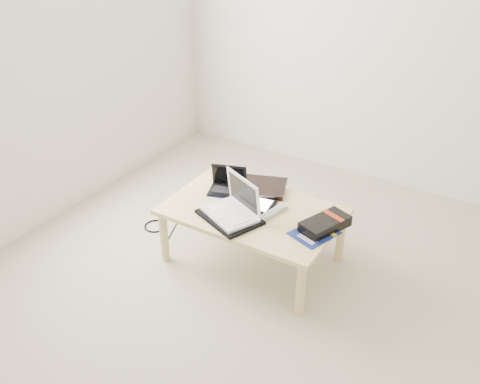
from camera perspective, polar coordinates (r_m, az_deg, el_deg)
The scene contains 14 objects.
ground at distance 3.18m, azimuth 4.10°, elevation -14.06°, with size 4.00×4.00×0.00m, color #B4A492.
room_shell at distance 2.34m, azimuth 5.65°, elevation 16.71°, with size 4.20×4.20×2.70m.
coffee_table at distance 3.44m, azimuth 1.35°, elevation -2.56°, with size 1.10×0.70×0.40m.
book at distance 3.63m, azimuth 2.30°, elevation 0.55°, with size 0.40×0.37×0.03m.
netbook at distance 3.60m, azimuth -1.31°, elevation 0.68°, with size 0.28×0.24×0.18m.
tablet at distance 3.46m, azimuth 1.64°, elevation -1.29°, with size 0.27×0.22×0.01m.
remote at distance 3.37m, azimuth 3.48°, elevation -2.22°, with size 0.11×0.25×0.02m.
neoprene_sleeve at distance 3.32m, azimuth -1.11°, elevation -2.69°, with size 0.38×0.28×0.02m, color black.
white_laptop at distance 3.31m, azimuth -0.62°, elevation -1.59°, with size 0.40×0.36×0.24m.
motherboard at distance 3.22m, azimuth 7.94°, elevation -4.38°, with size 0.29×0.32×0.01m.
gpu_box at distance 3.25m, azimuth 9.06°, elevation -3.39°, with size 0.26×0.34×0.07m.
cable_coil at distance 3.47m, azimuth -0.89°, elevation -1.21°, with size 0.10×0.10×0.01m, color black.
floor_cable_coil at distance 4.01m, azimuth -9.01°, elevation -3.60°, with size 0.16×0.16×0.01m, color black.
floor_cable_trail at distance 3.99m, azimuth -6.93°, elevation -3.64°, with size 0.01×0.01×0.34m, color black.
Camera 1 is at (1.00, -2.04, 2.22)m, focal length 40.00 mm.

